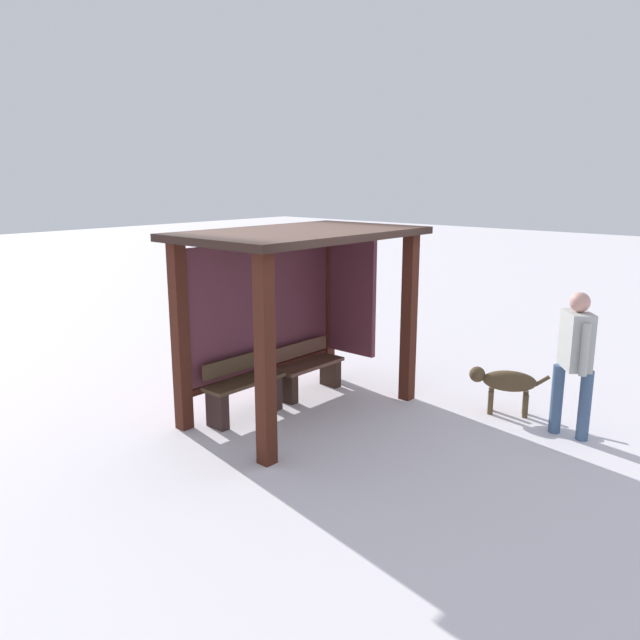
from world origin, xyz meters
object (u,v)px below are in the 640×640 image
(bus_shelter, at_px, (295,281))
(bench_center_inside, at_px, (308,370))
(dog, at_px, (505,382))
(bench_left_inside, at_px, (244,390))
(person_walking, at_px, (575,353))

(bus_shelter, height_order, bench_center_inside, bus_shelter)
(bus_shelter, bearing_deg, dog, -54.40)
(bus_shelter, bearing_deg, bench_left_inside, 163.33)
(bus_shelter, relative_size, bench_left_inside, 2.76)
(bench_center_inside, distance_m, person_walking, 3.53)
(bench_left_inside, relative_size, dog, 1.20)
(bus_shelter, bearing_deg, bench_center_inside, 24.20)
(bench_left_inside, bearing_deg, bench_center_inside, 0.06)
(dog, bearing_deg, bus_shelter, 125.60)
(bus_shelter, relative_size, person_walking, 1.77)
(bench_center_inside, bearing_deg, dog, -65.67)
(bench_left_inside, bearing_deg, dog, -46.46)
(bench_center_inside, distance_m, dog, 2.67)
(bench_center_inside, xyz_separation_m, dog, (1.10, -2.44, 0.09))
(bench_left_inside, height_order, bench_center_inside, bench_left_inside)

